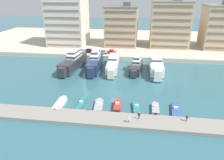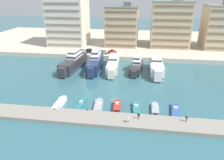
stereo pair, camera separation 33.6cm
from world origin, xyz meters
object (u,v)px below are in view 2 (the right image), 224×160
at_px(yacht_charcoal_center_left, 136,66).
at_px(car_red_center, 112,51).
at_px(motorboat_red_center_left, 117,106).
at_px(pedestrian_far_side, 139,115).
at_px(yacht_charcoal_far_left, 73,62).
at_px(motorboat_white_far_left, 60,103).
at_px(motorboat_blue_mid_right, 175,111).
at_px(yacht_navy_left, 95,62).
at_px(yacht_white_center, 156,67).
at_px(yacht_ivory_mid_left, 113,64).
at_px(motorboat_grey_center_right, 155,109).
at_px(car_silver_center_left, 103,52).
at_px(motorboat_teal_center, 136,108).
at_px(car_black_left, 89,51).
at_px(pedestrian_mid_deck, 128,119).
at_px(pedestrian_near_edge, 187,118).
at_px(car_white_far_left, 82,50).
at_px(car_red_mid_left, 96,51).
at_px(motorboat_grey_mid_left, 98,105).
at_px(motorboat_teal_left, 80,104).

distance_m(yacht_charcoal_center_left, car_red_center, 20.72).
relative_size(motorboat_red_center_left, pedestrian_far_side, 3.85).
xyz_separation_m(yacht_charcoal_far_left, motorboat_white_far_left, (5.53, -29.87, -2.04)).
bearing_deg(motorboat_blue_mid_right, pedestrian_far_side, -147.51).
height_order(yacht_navy_left, yacht_charcoal_center_left, yacht_navy_left).
bearing_deg(yacht_white_center, yacht_charcoal_far_left, 178.21).
distance_m(yacht_ivory_mid_left, car_red_center, 16.33).
relative_size(motorboat_blue_mid_right, car_red_center, 2.06).
xyz_separation_m(yacht_charcoal_center_left, motorboat_grey_center_right, (5.99, -28.45, -1.59)).
xyz_separation_m(car_silver_center_left, car_red_center, (3.80, 0.79, 0.00)).
bearing_deg(motorboat_teal_center, car_silver_center_left, 110.42).
height_order(motorboat_white_far_left, car_black_left, car_black_left).
distance_m(yacht_charcoal_far_left, motorboat_blue_mid_right, 46.23).
height_order(car_silver_center_left, pedestrian_mid_deck, car_silver_center_left).
xyz_separation_m(yacht_navy_left, car_red_center, (4.21, 16.26, 0.24)).
height_order(motorboat_blue_mid_right, pedestrian_near_edge, pedestrian_near_edge).
bearing_deg(car_white_far_left, yacht_navy_left, -58.93).
xyz_separation_m(motorboat_white_far_left, car_silver_center_left, (3.63, 45.59, 2.40)).
bearing_deg(motorboat_red_center_left, car_silver_center_left, 104.65).
distance_m(yacht_charcoal_far_left, pedestrian_far_side, 44.00).
bearing_deg(motorboat_red_center_left, yacht_white_center, 68.59).
xyz_separation_m(yacht_ivory_mid_left, car_red_mid_left, (-10.13, 15.63, 0.73)).
distance_m(yacht_charcoal_far_left, car_red_mid_left, 17.02).
xyz_separation_m(yacht_charcoal_far_left, pedestrian_near_edge, (37.45, -34.54, -0.68)).
height_order(motorboat_teal_center, motorboat_grey_center_right, motorboat_grey_center_right).
distance_m(motorboat_grey_center_right, car_red_center, 48.88).
bearing_deg(yacht_charcoal_center_left, motorboat_red_center_left, -97.60).
bearing_deg(yacht_navy_left, yacht_charcoal_far_left, -178.34).
bearing_deg(motorboat_grey_center_right, yacht_white_center, 87.46).
distance_m(motorboat_red_center_left, pedestrian_far_side, 8.26).
xyz_separation_m(yacht_charcoal_center_left, motorboat_red_center_left, (-3.83, -28.69, -1.50)).
xyz_separation_m(motorboat_red_center_left, car_red_center, (-7.94, 45.72, 2.36)).
height_order(motorboat_teal_center, car_red_center, car_red_center).
distance_m(car_black_left, car_silver_center_left, 6.90).
distance_m(motorboat_white_far_left, pedestrian_far_side, 21.77).
distance_m(motorboat_grey_mid_left, car_black_left, 47.95).
xyz_separation_m(motorboat_grey_mid_left, motorboat_grey_center_right, (14.74, 0.30, 0.06)).
distance_m(motorboat_teal_left, motorboat_red_center_left, 9.81).
bearing_deg(pedestrian_mid_deck, motorboat_grey_center_right, 50.89).
distance_m(yacht_navy_left, car_silver_center_left, 15.47).
bearing_deg(car_white_far_left, car_red_center, 0.60).
bearing_deg(yacht_ivory_mid_left, car_red_center, 99.86).
bearing_deg(motorboat_teal_left, car_red_mid_left, 96.86).
relative_size(yacht_ivory_mid_left, motorboat_teal_left, 2.52).
bearing_deg(yacht_charcoal_far_left, motorboat_teal_left, -69.33).
bearing_deg(pedestrian_far_side, pedestrian_mid_deck, -141.99).
xyz_separation_m(pedestrian_mid_deck, pedestrian_far_side, (2.27, 1.78, 0.03)).
relative_size(yacht_charcoal_center_left, motorboat_red_center_left, 2.38).
bearing_deg(motorboat_red_center_left, pedestrian_mid_deck, -65.38).
bearing_deg(motorboat_white_far_left, pedestrian_near_edge, -8.34).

